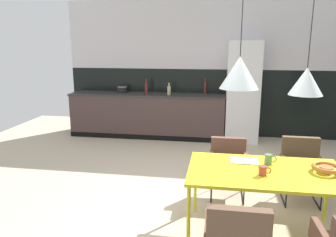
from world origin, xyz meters
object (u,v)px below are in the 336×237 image
open_book (244,161)px  pendant_lamp_over_table_near (239,73)px  armchair_head_of_table (301,163)px  mug_dark_espresso (269,159)px  armchair_near_window (228,160)px  bottle_vinegar_dark (205,87)px  pendant_lamp_over_table_far (306,81)px  fruit_bowl (326,168)px  refrigerator_column (243,92)px  dining_table (266,175)px  armchair_facing_counter (237,237)px  cooking_pot (122,89)px  bottle_wine_green (169,90)px  bottle_oil_tall (146,88)px  mug_wide_latte (263,171)px

open_book → pendant_lamp_over_table_near: 0.99m
armchair_head_of_table → mug_dark_espresso: 0.97m
armchair_head_of_table → armchair_near_window: bearing=1.7°
bottle_vinegar_dark → pendant_lamp_over_table_far: (1.09, -3.65, 0.56)m
armchair_head_of_table → pendant_lamp_over_table_near: size_ratio=0.63×
armchair_head_of_table → bottle_vinegar_dark: bearing=-63.1°
fruit_bowl → mug_dark_espresso: 0.54m
refrigerator_column → armchair_head_of_table: 2.67m
mug_dark_espresso → dining_table: bearing=-104.4°
open_book → armchair_facing_counter: bearing=-96.2°
mug_dark_espresso → cooking_pot: (-2.61, 3.43, 0.20)m
bottle_wine_green → cooking_pot: bearing=169.2°
bottle_oil_tall → armchair_near_window: bearing=-57.1°
armchair_near_window → open_book: bearing=101.9°
cooking_pot → armchair_head_of_table: bearing=-40.5°
armchair_facing_counter → bottle_vinegar_dark: (-0.47, 4.56, 0.53)m
bottle_wine_green → bottle_oil_tall: (-0.50, 0.09, 0.03)m
open_book → refrigerator_column: bearing=87.0°
pendant_lamp_over_table_near → bottle_vinegar_dark: bearing=97.4°
refrigerator_column → bottle_vinegar_dark: refrigerator_column is taller
armchair_facing_counter → mug_wide_latte: size_ratio=6.98×
bottle_vinegar_dark → pendant_lamp_over_table_near: (0.48, -3.71, 0.63)m
armchair_facing_counter → armchair_head_of_table: 2.02m
dining_table → mug_dark_espresso: 0.21m
bottle_oil_tall → pendant_lamp_over_table_far: (2.31, -3.46, 0.57)m
armchair_head_of_table → pendant_lamp_over_table_far: size_ratio=0.60×
pendant_lamp_over_table_near → pendant_lamp_over_table_far: 0.62m
bottle_oil_tall → mug_dark_espresso: bearing=-58.3°
open_book → pendant_lamp_over_table_far: pendant_lamp_over_table_far is taller
mug_wide_latte → dining_table: bearing=70.2°
refrigerator_column → pendant_lamp_over_table_far: pendant_lamp_over_table_far is taller
mug_wide_latte → fruit_bowl: bearing=15.9°
open_book → mug_dark_espresso: (0.24, -0.05, 0.05)m
refrigerator_column → pendant_lamp_over_table_far: (0.33, -3.45, 0.61)m
fruit_bowl → pendant_lamp_over_table_far: (-0.27, -0.01, 0.84)m
fruit_bowl → armchair_facing_counter: bearing=-133.6°
bottle_vinegar_dark → dining_table: bearing=-78.0°
dining_table → bottle_wine_green: bearing=113.9°
mug_wide_latte → cooking_pot: (-2.52, 3.74, 0.21)m
mug_dark_espresso → bottle_wine_green: (-1.55, 3.23, 0.23)m
fruit_bowl → bottle_oil_tall: size_ratio=0.90×
bottle_oil_tall → pendant_lamp_over_table_far: pendant_lamp_over_table_far is taller
armchair_head_of_table → cooking_pot: cooking_pot is taller
armchair_near_window → armchair_facing_counter: (0.03, -1.80, 0.04)m
pendant_lamp_over_table_near → bottle_wine_green: bearing=109.3°
refrigerator_column → pendant_lamp_over_table_near: 3.58m
refrigerator_column → mug_dark_espresso: refrigerator_column is taller
open_book → mug_dark_espresso: 0.25m
refrigerator_column → mug_wide_latte: size_ratio=17.04×
dining_table → armchair_head_of_table: bearing=58.9°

